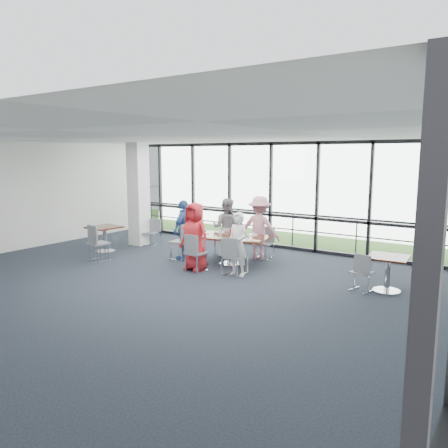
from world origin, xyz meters
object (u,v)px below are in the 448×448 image
Objects in this scene: chair_main_fl at (228,239)px; chair_main_end at (180,242)px; diner_end at (184,230)px; chair_main_nl at (196,253)px; diner_far_right at (260,228)px; main_table at (231,241)px; chair_main_fr at (264,244)px; diner_near_left at (195,236)px; chair_spare_lb at (150,233)px; side_table_left at (104,231)px; diner_far_left at (226,227)px; chair_spare_la at (98,243)px; structural_column at (139,194)px; chair_spare_r at (362,273)px; diner_near_right at (238,244)px; side_table_right at (388,262)px; chair_main_nr at (235,257)px.

chair_main_end is (-0.83, -1.11, 0.01)m from chair_main_fl.
diner_end reaches higher than chair_main_nl.
diner_far_right is at bearing 163.27° from chair_main_fl.
chair_main_fr reaches higher than main_table.
chair_main_nl is (0.11, -0.11, -0.38)m from diner_near_left.
side_table_left is at bearing 52.50° from chair_spare_lb.
chair_main_fl is at bearing -108.67° from diner_far_left.
chair_main_fr is 0.86× the size of chair_spare_la.
structural_column reaches higher than side_table_left.
chair_main_nl is at bearing 49.64° from chair_main_end.
chair_main_nl is at bearing 45.78° from diner_end.
diner_far_right is at bearing 173.49° from chair_spare_r.
chair_spare_r is (3.50, -0.37, -0.23)m from main_table.
chair_main_fr is (4.21, 0.49, -1.19)m from structural_column.
diner_end reaches higher than side_table_left.
structural_column is 3.98m from main_table.
diner_near_right is at bearing 90.15° from chair_main_fr.
side_table_left is 0.93× the size of chair_main_end.
diner_far_right is (4.21, 1.73, 0.23)m from side_table_left.
side_table_left is 1.08× the size of side_table_right.
diner_near_right is 1.69× the size of chair_main_nr.
chair_main_nl is (0.29, -1.77, -0.36)m from diner_far_left.
chair_main_fr is at bearing 60.24° from main_table.
diner_near_right is at bearing 70.46° from chair_main_end.
chair_spare_lb is (-2.81, -0.19, -0.07)m from chair_main_fl.
diner_end is at bearing -179.02° from side_table_right.
side_table_left is at bearing 13.31° from chair_main_fr.
side_table_right is 3.74m from chair_main_fr.
diner_near_right is 1.82× the size of chair_main_fr.
diner_near_right is 1.88× the size of chair_spare_lb.
diner_near_right is 0.31m from chair_main_nr.
chair_spare_r is (4.11, -1.19, -0.08)m from chair_main_fl.
chair_main_fr is (1.01, 0.22, -0.06)m from chair_main_fl.
diner_far_right reaches higher than chair_spare_la.
diner_near_left is 1.67m from diner_far_left.
diner_end is at bearing 146.01° from chair_main_nl.
structural_column is at bearing -171.44° from chair_spare_r.
chair_main_end is (2.37, -0.84, -1.12)m from structural_column.
diner_end is at bearing -166.30° from chair_spare_r.
chair_main_fr is at bearing 166.13° from chair_spare_lb.
chair_spare_r is at bearing -7.19° from structural_column.
diner_far_left reaches higher than chair_spare_r.
diner_near_left is 1.25m from chair_main_end.
chair_spare_lb is (-2.06, 0.83, -0.41)m from diner_end.
diner_far_left is (-1.34, 1.53, 0.06)m from diner_near_right.
diner_far_left is at bearing 100.20° from diner_near_left.
main_table is 2.54× the size of side_table_right.
main_table is at bearing -170.25° from chair_spare_r.
diner_far_right is (-0.40, 1.73, 0.11)m from diner_near_right.
structural_column reaches higher than chair_main_nr.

